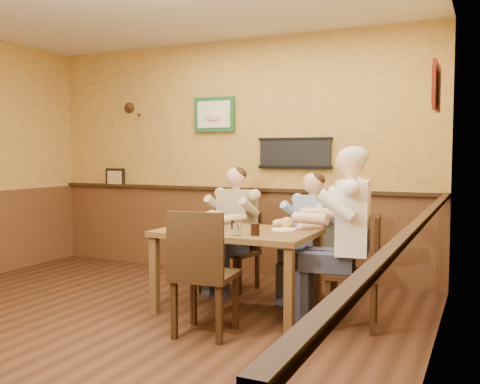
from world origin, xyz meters
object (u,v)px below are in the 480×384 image
object	(u,v)px
water_glass_mid	(237,229)
cola_tumbler	(255,230)
chair_back_left	(237,251)
water_glass_left	(191,224)
chair_back_right	(314,260)
chair_near_side	(206,272)
pepper_shaker	(233,225)
hot_sauce_bottle	(218,221)
salt_shaker	(210,223)
diner_tan_shirt	(237,235)
chair_right_end	(353,271)
diner_white_elder	(353,247)
diner_blue_polo	(314,243)
dining_table	(237,240)

from	to	relation	value
water_glass_mid	cola_tumbler	distance (m)	0.15
chair_back_left	cola_tumbler	bearing A→B (deg)	-43.59
water_glass_left	chair_back_right	bearing A→B (deg)	42.38
chair_near_side	pepper_shaker	world-z (taller)	chair_near_side
hot_sauce_bottle	salt_shaker	bearing A→B (deg)	162.47
water_glass_mid	diner_tan_shirt	bearing A→B (deg)	115.16
water_glass_left	water_glass_mid	world-z (taller)	water_glass_left
chair_right_end	water_glass_left	distance (m)	1.49
diner_white_elder	cola_tumbler	bearing A→B (deg)	-80.83
chair_near_side	cola_tumbler	bearing A→B (deg)	-125.36
diner_blue_polo	water_glass_mid	world-z (taller)	diner_blue_polo
chair_back_right	hot_sauce_bottle	bearing A→B (deg)	-109.41
chair_back_left	pepper_shaker	bearing A→B (deg)	-54.31
salt_shaker	diner_blue_polo	bearing A→B (deg)	40.77
water_glass_left	cola_tumbler	distance (m)	0.67
salt_shaker	pepper_shaker	distance (m)	0.22
water_glass_left	diner_white_elder	bearing A→B (deg)	6.77
diner_blue_polo	chair_near_side	bearing A→B (deg)	-85.60
diner_white_elder	water_glass_mid	world-z (taller)	diner_white_elder
dining_table	water_glass_mid	bearing A→B (deg)	-65.20
chair_back_right	water_glass_mid	size ratio (longest dim) A/B	7.53
chair_back_left	diner_tan_shirt	world-z (taller)	diner_tan_shirt
dining_table	chair_near_side	distance (m)	0.70
chair_right_end	diner_white_elder	world-z (taller)	diner_white_elder
dining_table	chair_right_end	bearing A→B (deg)	-0.36
chair_back_left	chair_right_end	distance (m)	1.58
chair_right_end	chair_near_side	distance (m)	1.22
cola_tumbler	salt_shaker	bearing A→B (deg)	158.93
diner_tan_shirt	salt_shaker	xyz separation A→B (m)	(0.07, -0.75, 0.22)
chair_back_right	hot_sauce_bottle	xyz separation A→B (m)	(-0.69, -0.72, 0.44)
chair_back_left	water_glass_left	world-z (taller)	water_glass_left
chair_back_left	cola_tumbler	size ratio (longest dim) A/B	8.00
diner_blue_polo	salt_shaker	bearing A→B (deg)	-114.66
dining_table	salt_shaker	bearing A→B (deg)	-173.03
diner_tan_shirt	hot_sauce_bottle	xyz separation A→B (m)	(0.17, -0.78, 0.25)
chair_back_right	water_glass_left	size ratio (longest dim) A/B	7.00
chair_right_end	diner_tan_shirt	bearing A→B (deg)	-125.26
water_glass_left	salt_shaker	bearing A→B (deg)	51.55
chair_back_left	water_glass_mid	bearing A→B (deg)	-51.25
diner_tan_shirt	cola_tumbler	bearing A→B (deg)	-43.59
diner_white_elder	salt_shaker	distance (m)	1.33
chair_back_right	hot_sauce_bottle	world-z (taller)	hot_sauce_bottle
hot_sauce_bottle	salt_shaker	distance (m)	0.11
diner_blue_polo	hot_sauce_bottle	xyz separation A→B (m)	(-0.69, -0.72, 0.27)
dining_table	chair_back_left	world-z (taller)	chair_back_left
diner_tan_shirt	chair_back_left	bearing A→B (deg)	0.00
chair_back_right	water_glass_left	distance (m)	1.30
dining_table	chair_back_right	distance (m)	0.88
water_glass_mid	hot_sauce_bottle	xyz separation A→B (m)	(-0.31, 0.25, 0.03)
chair_near_side	water_glass_left	xyz separation A→B (m)	(-0.42, 0.50, 0.30)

